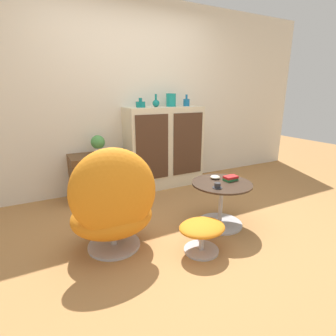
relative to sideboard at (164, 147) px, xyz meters
The scene contains 15 objects.
ground_plane 1.54m from the sideboard, 108.16° to the right, with size 12.00×12.00×0.00m, color #A87542.
wall_back 0.87m from the sideboard, 152.11° to the left, with size 6.40×0.06×2.60m.
sideboard is the anchor object (origin of this frame).
tv_console 1.04m from the sideboard, behind, with size 0.69×0.44×0.59m.
egg_chair 1.79m from the sideboard, 131.36° to the right, with size 0.76×0.70×0.97m.
ottoman 1.83m from the sideboard, 106.46° to the right, with size 0.42×0.36×0.28m.
coffee_table 1.43m from the sideboard, 91.94° to the right, with size 0.62×0.62×0.47m.
vase_leftmost 0.72m from the sideboard, behind, with size 0.13×0.13×0.12m.
vase_inner_left 0.65m from the sideboard, behind, with size 0.10×0.10×0.18m.
vase_inner_right 0.68m from the sideboard, ahead, with size 0.14×0.14×0.18m.
vase_rightmost 0.74m from the sideboard, ahead, with size 0.09×0.09×0.17m.
potted_plant 0.98m from the sideboard, behind, with size 0.18×0.18×0.25m.
teacup 1.51m from the sideboard, 97.06° to the right, with size 0.10×0.10×0.05m.
book_stack 1.38m from the sideboard, 86.69° to the right, with size 0.15×0.10×0.05m.
bowl 1.26m from the sideboard, 91.33° to the right, with size 0.10×0.10×0.04m.
Camera 1 is at (-1.28, -2.03, 1.37)m, focal length 28.00 mm.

